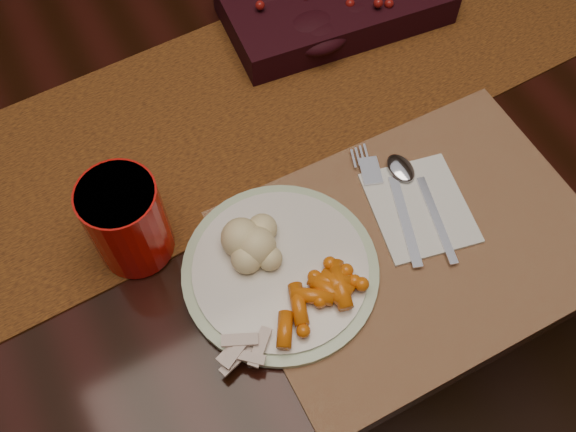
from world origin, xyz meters
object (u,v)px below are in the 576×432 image
dining_table (224,226)px  napkin (419,208)px  mashed_potatoes (256,245)px  turkey_shreds (243,344)px  placemat_main (417,242)px  baby_carrots (307,298)px  red_cup (127,221)px  dinner_plate (280,270)px

dining_table → napkin: napkin is taller
mashed_potatoes → napkin: size_ratio=0.61×
turkey_shreds → mashed_potatoes: bearing=56.5°
dining_table → placemat_main: placemat_main is taller
napkin → turkey_shreds: bearing=-155.8°
baby_carrots → turkey_shreds: size_ratio=1.64×
red_cup → dining_table: bearing=47.3°
dining_table → baby_carrots: (-0.01, -0.35, 0.40)m
placemat_main → red_cup: (-0.31, 0.16, 0.07)m
dining_table → placemat_main: (0.15, -0.33, 0.38)m
turkey_shreds → dinner_plate: bearing=40.0°
turkey_shreds → dining_table: bearing=74.0°
mashed_potatoes → turkey_shreds: mashed_potatoes is taller
placemat_main → mashed_potatoes: size_ratio=5.33×
baby_carrots → red_cup: size_ratio=0.90×
turkey_shreds → red_cup: bearing=108.1°
dining_table → mashed_potatoes: bearing=-98.2°
baby_carrots → turkey_shreds: bearing=-170.8°
placemat_main → baby_carrots: (-0.16, -0.01, 0.03)m
dining_table → dinner_plate: (-0.02, -0.29, 0.39)m
napkin → dining_table: bearing=132.5°
placemat_main → napkin: (0.03, 0.04, 0.00)m
mashed_potatoes → turkey_shreds: bearing=-123.5°
baby_carrots → napkin: size_ratio=0.82×
baby_carrots → placemat_main: bearing=4.2°
napkin → baby_carrots: bearing=-154.0°
placemat_main → baby_carrots: size_ratio=3.94×
napkin → red_cup: size_ratio=1.10×
napkin → red_cup: red_cup is taller
dinner_plate → red_cup: red_cup is taller
placemat_main → red_cup: 0.36m
dinner_plate → baby_carrots: 0.06m
mashed_potatoes → turkey_shreds: (-0.07, -0.10, -0.02)m
mashed_potatoes → turkey_shreds: size_ratio=1.21×
dinner_plate → red_cup: size_ratio=1.91×
turkey_shreds → napkin: size_ratio=0.50×
dinner_plate → turkey_shreds: (-0.08, -0.07, 0.02)m
dinner_plate → mashed_potatoes: 0.05m
dinner_plate → baby_carrots: (0.01, -0.05, 0.02)m
mashed_potatoes → dining_table: bearing=81.8°
placemat_main → dinner_plate: size_ratio=1.86×
dinner_plate → baby_carrots: bearing=-82.4°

